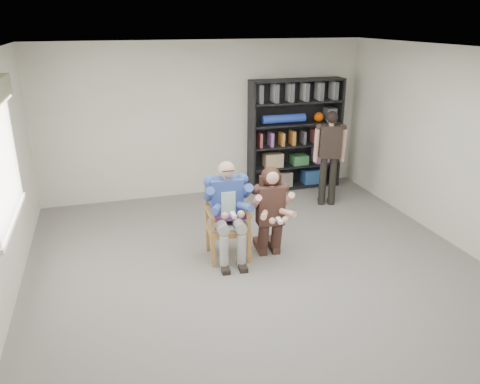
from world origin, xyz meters
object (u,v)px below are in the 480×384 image
object	(u,v)px
armchair	(228,222)
bookshelf	(295,135)
seated_man	(228,211)
standing_man	(329,159)
kneeling_woman	(271,213)

from	to	relation	value
armchair	bookshelf	xyz separation A→B (m)	(2.00, 2.42, 0.51)
seated_man	bookshelf	world-z (taller)	bookshelf
bookshelf	standing_man	size ratio (longest dim) A/B	1.25
seated_man	bookshelf	distance (m)	3.16
seated_man	bookshelf	bearing A→B (deg)	54.47
standing_man	kneeling_woman	bearing A→B (deg)	-119.50
seated_man	kneeling_woman	distance (m)	0.60
kneeling_woman	bookshelf	bearing A→B (deg)	64.83
seated_man	kneeling_woman	xyz separation A→B (m)	(0.58, -0.12, -0.06)
armchair	kneeling_woman	xyz separation A→B (m)	(0.58, -0.12, 0.10)
bookshelf	standing_man	bearing A→B (deg)	-77.96
kneeling_woman	standing_man	xyz separation A→B (m)	(1.63, 1.53, 0.20)
kneeling_woman	bookshelf	size ratio (longest dim) A/B	0.61
kneeling_woman	bookshelf	world-z (taller)	bookshelf
armchair	standing_man	size ratio (longest dim) A/B	0.64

